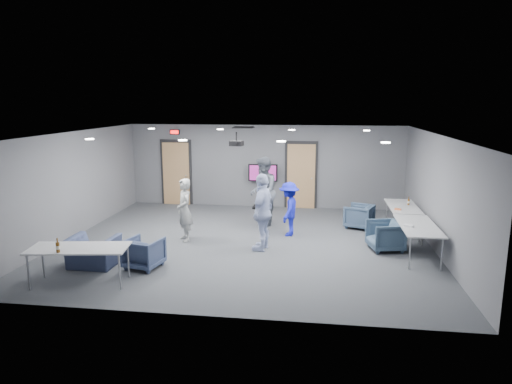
# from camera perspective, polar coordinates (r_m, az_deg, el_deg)

# --- Properties ---
(floor) EXTENTS (9.00, 9.00, 0.00)m
(floor) POSITION_cam_1_polar(r_m,az_deg,el_deg) (11.44, -1.28, -6.32)
(floor) COLOR #3D4045
(floor) RESTS_ON ground
(ceiling) EXTENTS (9.00, 9.00, 0.00)m
(ceiling) POSITION_cam_1_polar(r_m,az_deg,el_deg) (10.93, -1.34, 7.30)
(ceiling) COLOR white
(ceiling) RESTS_ON wall_back
(wall_back) EXTENTS (9.00, 0.02, 2.70)m
(wall_back) POSITION_cam_1_polar(r_m,az_deg,el_deg) (15.01, 1.09, 3.23)
(wall_back) COLOR slate
(wall_back) RESTS_ON floor
(wall_front) EXTENTS (9.00, 0.02, 2.70)m
(wall_front) POSITION_cam_1_polar(r_m,az_deg,el_deg) (7.29, -6.27, -5.63)
(wall_front) COLOR slate
(wall_front) RESTS_ON floor
(wall_left) EXTENTS (0.02, 8.00, 2.70)m
(wall_left) POSITION_cam_1_polar(r_m,az_deg,el_deg) (12.61, -21.94, 0.84)
(wall_left) COLOR slate
(wall_left) RESTS_ON floor
(wall_right) EXTENTS (0.02, 8.00, 2.70)m
(wall_right) POSITION_cam_1_polar(r_m,az_deg,el_deg) (11.32, 21.82, -0.28)
(wall_right) COLOR slate
(wall_right) RESTS_ON floor
(door_left) EXTENTS (1.06, 0.17, 2.24)m
(door_left) POSITION_cam_1_polar(r_m,az_deg,el_deg) (15.64, -9.92, 2.34)
(door_left) COLOR black
(door_left) RESTS_ON wall_back
(door_right) EXTENTS (1.06, 0.17, 2.24)m
(door_right) POSITION_cam_1_polar(r_m,az_deg,el_deg) (14.92, 5.65, 2.03)
(door_right) COLOR black
(door_right) RESTS_ON wall_back
(exit_sign) EXTENTS (0.32, 0.08, 0.16)m
(exit_sign) POSITION_cam_1_polar(r_m,az_deg,el_deg) (15.47, -10.12, 7.39)
(exit_sign) COLOR black
(exit_sign) RESTS_ON wall_back
(hvac_diffuser) EXTENTS (0.60, 0.60, 0.03)m
(hvac_diffuser) POSITION_cam_1_polar(r_m,az_deg,el_deg) (13.77, -1.56, 8.07)
(hvac_diffuser) COLOR black
(hvac_diffuser) RESTS_ON ceiling
(downlights) EXTENTS (6.18, 3.78, 0.02)m
(downlights) POSITION_cam_1_polar(r_m,az_deg,el_deg) (10.93, -1.34, 7.22)
(downlights) COLOR white
(downlights) RESTS_ON ceiling
(person_a) EXTENTS (0.63, 0.69, 1.58)m
(person_a) POSITION_cam_1_polar(r_m,az_deg,el_deg) (11.54, -8.93, -2.23)
(person_a) COLOR #999B99
(person_a) RESTS_ON floor
(person_b) EXTENTS (0.80, 1.00, 1.95)m
(person_b) POSITION_cam_1_polar(r_m,az_deg,el_deg) (12.75, 0.87, 0.06)
(person_b) COLOR #575E69
(person_b) RESTS_ON floor
(person_c) EXTENTS (0.66, 1.14, 1.83)m
(person_c) POSITION_cam_1_polar(r_m,az_deg,el_deg) (10.68, 0.85, -2.50)
(person_c) COLOR silver
(person_c) RESTS_ON floor
(person_d) EXTENTS (0.63, 0.97, 1.41)m
(person_d) POSITION_cam_1_polar(r_m,az_deg,el_deg) (11.89, 4.14, -2.13)
(person_d) COLOR #1B21B3
(person_d) RESTS_ON floor
(chair_right_a) EXTENTS (0.93, 0.92, 0.66)m
(chair_right_a) POSITION_cam_1_polar(r_m,az_deg,el_deg) (12.95, 12.75, -2.98)
(chair_right_a) COLOR #384A61
(chair_right_a) RESTS_ON floor
(chair_right_b) EXTENTS (0.91, 0.89, 0.69)m
(chair_right_b) POSITION_cam_1_polar(r_m,az_deg,el_deg) (11.21, 15.86, -5.28)
(chair_right_b) COLOR #394E64
(chair_right_b) RESTS_ON floor
(chair_front_a) EXTENTS (0.83, 0.84, 0.65)m
(chair_front_a) POSITION_cam_1_polar(r_m,az_deg,el_deg) (9.97, -13.82, -7.39)
(chair_front_a) COLOR #3C4969
(chair_front_a) RESTS_ON floor
(chair_front_b) EXTENTS (1.00, 0.88, 0.64)m
(chair_front_b) POSITION_cam_1_polar(r_m,az_deg,el_deg) (10.37, -19.74, -7.04)
(chair_front_b) COLOR #394262
(chair_front_b) RESTS_ON floor
(table_right_a) EXTENTS (0.74, 1.78, 0.73)m
(table_right_a) POSITION_cam_1_polar(r_m,az_deg,el_deg) (12.71, 17.89, -1.88)
(table_right_a) COLOR silver
(table_right_a) RESTS_ON floor
(table_right_b) EXTENTS (0.80, 1.92, 0.73)m
(table_right_b) POSITION_cam_1_polar(r_m,az_deg,el_deg) (10.90, 19.60, -4.12)
(table_right_b) COLOR silver
(table_right_b) RESTS_ON floor
(table_front_left) EXTENTS (1.94, 1.04, 0.73)m
(table_front_left) POSITION_cam_1_polar(r_m,az_deg,el_deg) (9.38, -21.29, -6.72)
(table_front_left) COLOR silver
(table_front_left) RESTS_ON floor
(bottle_front) EXTENTS (0.07, 0.07, 0.28)m
(bottle_front) POSITION_cam_1_polar(r_m,az_deg,el_deg) (9.18, -23.53, -6.34)
(bottle_front) COLOR brown
(bottle_front) RESTS_ON table_front_left
(bottle_right) EXTENTS (0.06, 0.06, 0.23)m
(bottle_right) POSITION_cam_1_polar(r_m,az_deg,el_deg) (12.85, 18.53, -1.18)
(bottle_right) COLOR brown
(bottle_right) RESTS_ON table_right_a
(snack_box) EXTENTS (0.19, 0.16, 0.04)m
(snack_box) POSITION_cam_1_polar(r_m,az_deg,el_deg) (12.21, 17.30, -2.06)
(snack_box) COLOR #D96636
(snack_box) RESTS_ON table_right_a
(wrapper) EXTENTS (0.23, 0.20, 0.04)m
(wrapper) POSITION_cam_1_polar(r_m,az_deg,el_deg) (10.68, 18.53, -4.01)
(wrapper) COLOR white
(wrapper) RESTS_ON table_right_b
(tv_stand) EXTENTS (0.95, 0.45, 1.46)m
(tv_stand) POSITION_cam_1_polar(r_m,az_deg,el_deg) (14.85, 0.87, 1.09)
(tv_stand) COLOR black
(tv_stand) RESTS_ON floor
(projector) EXTENTS (0.35, 0.33, 0.35)m
(projector) POSITION_cam_1_polar(r_m,az_deg,el_deg) (11.71, -2.46, 6.12)
(projector) COLOR black
(projector) RESTS_ON ceiling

